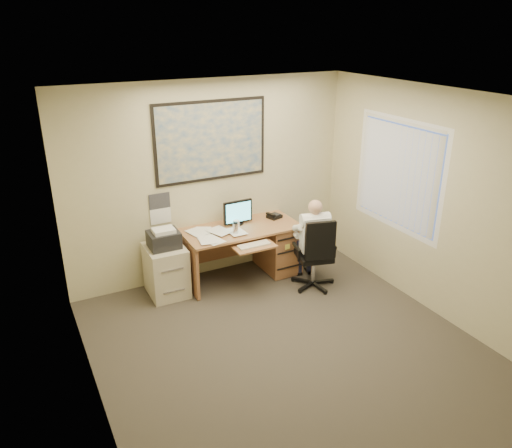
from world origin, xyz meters
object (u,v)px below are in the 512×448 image
filing_cabinet (166,266)px  office_chair (316,267)px  desk (262,243)px  person (313,244)px

filing_cabinet → office_chair: office_chair is taller
desk → filing_cabinet: bearing=179.1°
office_chair → person: size_ratio=0.83×
office_chair → person: person is taller
desk → person: size_ratio=1.31×
filing_cabinet → office_chair: (1.84, -0.75, -0.10)m
desk → office_chair: (0.43, -0.73, -0.14)m
desk → office_chair: size_ratio=1.58×
office_chair → person: bearing=113.8°
person → filing_cabinet: bearing=173.2°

